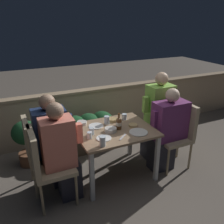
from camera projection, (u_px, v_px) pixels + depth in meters
name	position (u px, v px, depth m)	size (l,w,h in m)	color
ground_plane	(114.00, 173.00, 3.38)	(16.00, 16.00, 0.00)	#665B51
parapet_wall	(84.00, 113.00, 4.29)	(9.00, 0.18, 0.89)	tan
dining_table	(114.00, 135.00, 3.15)	(1.01, 0.83, 0.71)	#937556
planter_hedge	(89.00, 130.00, 3.90)	(0.85, 0.47, 0.62)	brown
chair_left_near	(44.00, 161.00, 2.66)	(0.46, 0.45, 0.96)	tan
person_coral_top	(62.00, 153.00, 2.72)	(0.47, 0.26, 1.25)	#282833
chair_left_far	(37.00, 149.00, 2.91)	(0.46, 0.45, 0.96)	tan
person_navy_jumper	(54.00, 141.00, 2.97)	(0.48, 0.26, 1.25)	#282833
chair_right_near	(179.00, 129.00, 3.41)	(0.46, 0.45, 0.96)	tan
person_purple_stripe	(167.00, 130.00, 3.32)	(0.52, 0.26, 1.21)	#282833
chair_right_far	(168.00, 120.00, 3.70)	(0.46, 0.45, 0.96)	tan
person_green_blouse	(157.00, 116.00, 3.58)	(0.47, 0.26, 1.35)	#282833
beer_bottle	(119.00, 123.00, 3.09)	(0.07, 0.07, 0.23)	brown
plate_0	(104.00, 138.00, 2.88)	(0.19, 0.19, 0.01)	white
plate_1	(138.00, 132.00, 3.02)	(0.24, 0.24, 0.01)	silver
plate_2	(96.00, 126.00, 3.19)	(0.20, 0.20, 0.01)	white
bowl_0	(82.00, 123.00, 3.25)	(0.14, 0.14, 0.04)	beige
bowl_1	(111.00, 130.00, 3.04)	(0.15, 0.15, 0.05)	beige
bowl_2	(114.00, 120.00, 3.35)	(0.14, 0.14, 0.04)	tan
bowl_3	(133.00, 125.00, 3.19)	(0.12, 0.12, 0.03)	tan
glass_cup_0	(91.00, 131.00, 2.96)	(0.07, 0.07, 0.10)	silver
glass_cup_1	(107.00, 120.00, 3.24)	(0.07, 0.07, 0.12)	silver
glass_cup_2	(103.00, 141.00, 2.69)	(0.07, 0.07, 0.12)	silver
glass_cup_3	(89.00, 135.00, 2.86)	(0.06, 0.06, 0.08)	silver
glass_cup_4	(124.00, 117.00, 3.39)	(0.07, 0.07, 0.09)	silver
fork_0	(123.00, 137.00, 2.91)	(0.15, 0.12, 0.01)	silver
potted_plant	(26.00, 139.00, 3.45)	(0.38, 0.38, 0.70)	brown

